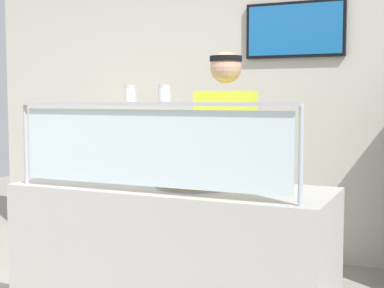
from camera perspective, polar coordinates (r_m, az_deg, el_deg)
The scene contains 10 objects.
shop_rear_unit at distance 5.13m, azimuth 8.51°, elevation 3.64°, with size 6.22×0.13×2.70m.
serving_counter at distance 3.32m, azimuth -1.99°, elevation -12.43°, with size 1.82×0.70×0.95m, color #BCB7B2.
sneeze_guard at distance 2.92m, azimuth -4.58°, elevation 0.75°, with size 1.65×0.06×0.48m.
pizza_tray at distance 3.17m, azimuth 0.33°, elevation -4.08°, with size 0.46×0.46×0.04m.
pizza_server at distance 3.17m, azimuth -0.45°, elevation -3.70°, with size 0.07×0.28×0.01m, color #ADAFB7.
parmesan_shaker at distance 2.96m, azimuth -6.36°, elevation 5.05°, with size 0.06×0.06×0.09m.
pepper_flake_shaker at distance 2.86m, azimuth -2.86°, elevation 5.09°, with size 0.06×0.06×0.09m.
worker_figure at distance 3.73m, azimuth 3.47°, elevation -2.16°, with size 0.41×0.50×1.76m.
prep_shelf at distance 5.38m, azimuth -8.14°, elevation -6.45°, with size 0.70×0.55×0.83m, color #B7BABF.
pizza_box_stack at distance 5.30m, azimuth -8.18°, elevation -0.61°, with size 0.47×0.46×0.27m.
Camera 1 is at (2.33, -2.48, 1.45)m, focal length 52.08 mm.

